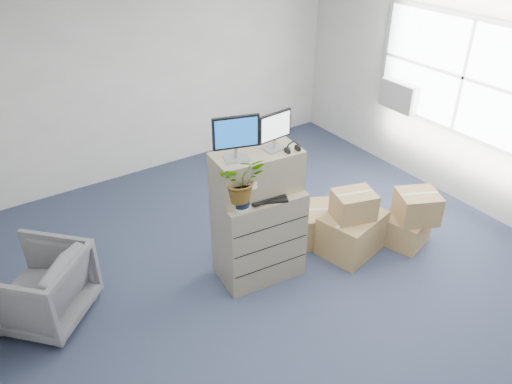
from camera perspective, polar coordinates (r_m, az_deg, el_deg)
ground at (r=5.59m, az=5.01°, el=-10.97°), size 7.00×7.00×0.00m
wall_back at (r=7.56m, az=-11.50°, el=12.62°), size 6.00×0.02×2.80m
wall_right at (r=6.92m, az=25.81°, el=8.33°), size 0.02×7.00×2.80m
window at (r=7.03m, az=22.76°, el=11.99°), size 0.07×2.72×1.52m
ac_unit at (r=7.62m, az=16.18°, el=10.57°), size 0.24×0.60×0.40m
filing_cabinet_lower at (r=5.46m, az=0.34°, el=-4.86°), size 0.95×0.64×1.05m
filing_cabinet_upper at (r=5.09m, az=0.10°, el=2.27°), size 0.94×0.54×0.45m
monitor_left at (r=4.74m, az=-2.29°, el=6.44°), size 0.45×0.24×0.45m
monitor_right at (r=4.96m, az=2.17°, el=7.20°), size 0.40×0.17×0.39m
headphones at (r=5.00m, az=4.20°, el=5.05°), size 0.15×0.03×0.15m
keyboard at (r=5.06m, az=1.18°, el=-0.78°), size 0.46×0.34×0.02m
mouse at (r=5.25m, az=4.07°, el=0.52°), size 0.12×0.09×0.04m
water_bottle at (r=5.20m, az=1.17°, el=1.91°), size 0.08×0.08×0.29m
phone_dock at (r=5.15m, az=-0.10°, el=0.34°), size 0.07×0.06×0.14m
external_drive at (r=5.39m, az=3.07°, el=1.64°), size 0.26×0.23×0.06m
tissue_box at (r=5.29m, az=3.09°, el=2.01°), size 0.28×0.22×0.09m
potted_plant at (r=4.81m, az=-1.76°, el=0.98°), size 0.58×0.61×0.47m
office_chair at (r=5.42m, az=-23.57°, el=-9.65°), size 1.14×1.14×0.86m
cardboard_boxes at (r=6.14m, az=11.80°, el=-3.58°), size 1.50×1.38×0.82m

